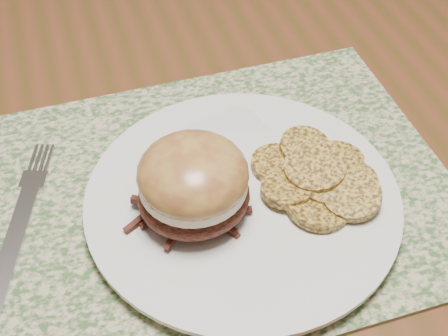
% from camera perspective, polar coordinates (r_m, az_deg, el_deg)
% --- Properties ---
extents(dining_table, '(1.50, 0.90, 0.75)m').
position_cam_1_polar(dining_table, '(0.70, 5.09, -0.11)').
color(dining_table, '#5C301A').
rests_on(dining_table, ground).
extents(placemat, '(0.45, 0.33, 0.00)m').
position_cam_1_polar(placemat, '(0.57, -1.68, -2.49)').
color(placemat, '#385A2E').
rests_on(placemat, dining_table).
extents(dinner_plate, '(0.26, 0.26, 0.02)m').
position_cam_1_polar(dinner_plate, '(0.55, 1.70, -3.03)').
color(dinner_plate, silver).
rests_on(dinner_plate, placemat).
extents(pork_sandwich, '(0.11, 0.10, 0.07)m').
position_cam_1_polar(pork_sandwich, '(0.51, -2.83, -1.43)').
color(pork_sandwich, black).
rests_on(pork_sandwich, dinner_plate).
extents(roasted_potatoes, '(0.12, 0.13, 0.03)m').
position_cam_1_polar(roasted_potatoes, '(0.55, 8.62, -0.86)').
color(roasted_potatoes, '#B18F34').
rests_on(roasted_potatoes, dinner_plate).
extents(fork, '(0.08, 0.19, 0.00)m').
position_cam_1_polar(fork, '(0.57, -18.12, -4.71)').
color(fork, '#B7B7BE').
rests_on(fork, placemat).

